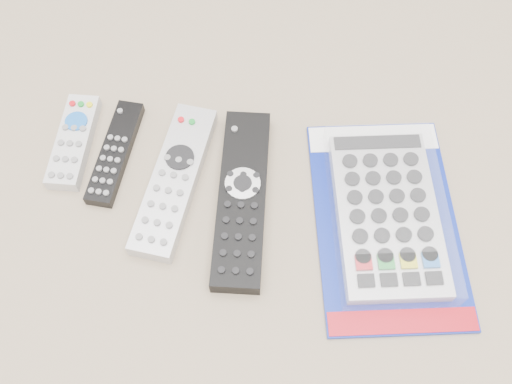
# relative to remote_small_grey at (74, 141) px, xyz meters

# --- Properties ---
(remote_small_grey) EXTENTS (0.05, 0.15, 0.02)m
(remote_small_grey) POSITION_rel_remote_small_grey_xyz_m (0.00, 0.00, 0.00)
(remote_small_grey) COLOR #B9B9BC
(remote_small_grey) RESTS_ON ground
(remote_slim_black) EXTENTS (0.04, 0.16, 0.02)m
(remote_slim_black) POSITION_rel_remote_small_grey_xyz_m (0.06, -0.01, -0.00)
(remote_slim_black) COLOR black
(remote_slim_black) RESTS_ON ground
(remote_silver_dvd) EXTENTS (0.08, 0.23, 0.03)m
(remote_silver_dvd) POSITION_rel_remote_small_grey_xyz_m (0.15, -0.04, 0.00)
(remote_silver_dvd) COLOR #B3B3B7
(remote_silver_dvd) RESTS_ON ground
(remote_large_black) EXTENTS (0.08, 0.26, 0.03)m
(remote_large_black) POSITION_rel_remote_small_grey_xyz_m (0.25, -0.06, 0.00)
(remote_large_black) COLOR black
(remote_large_black) RESTS_ON ground
(jumbo_remote_packaged) EXTENTS (0.23, 0.33, 0.04)m
(jumbo_remote_packaged) POSITION_rel_remote_small_grey_xyz_m (0.44, -0.05, 0.01)
(jumbo_remote_packaged) COLOR navy
(jumbo_remote_packaged) RESTS_ON ground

